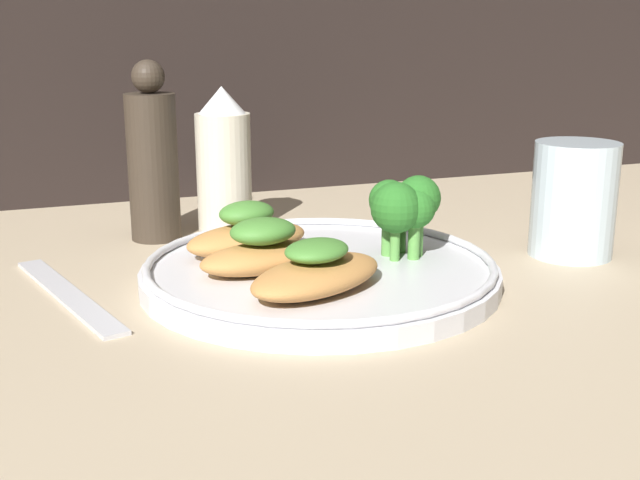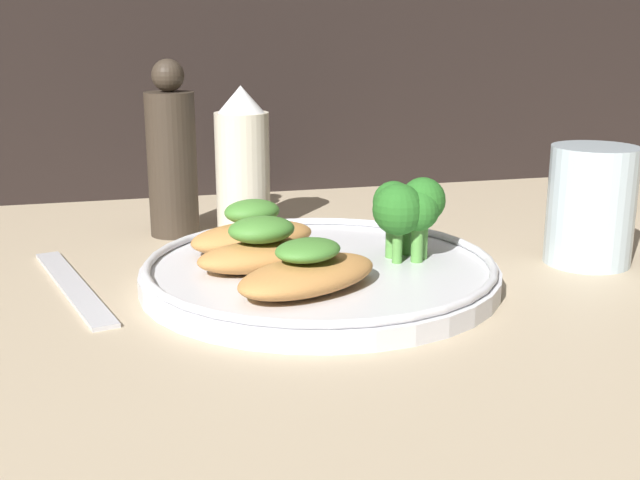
% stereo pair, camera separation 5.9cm
% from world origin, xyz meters
% --- Properties ---
extents(ground_plane, '(1.80, 1.80, 0.01)m').
position_xyz_m(ground_plane, '(0.00, 0.00, -0.01)').
color(ground_plane, tan).
extents(plate, '(0.26, 0.26, 0.02)m').
position_xyz_m(plate, '(0.00, 0.00, 0.01)').
color(plate, silver).
rests_on(plate, ground_plane).
extents(grilled_meat_front, '(0.12, 0.10, 0.04)m').
position_xyz_m(grilled_meat_front, '(-0.02, -0.05, 0.03)').
color(grilled_meat_front, '#BC7F42').
rests_on(grilled_meat_front, plate).
extents(grilled_meat_middle, '(0.10, 0.06, 0.04)m').
position_xyz_m(grilled_meat_middle, '(-0.04, 0.00, 0.03)').
color(grilled_meat_middle, '#BC7F42').
rests_on(grilled_meat_middle, plate).
extents(grilled_meat_back, '(0.11, 0.07, 0.04)m').
position_xyz_m(grilled_meat_back, '(-0.04, 0.05, 0.03)').
color(grilled_meat_back, '#BC7F42').
rests_on(grilled_meat_back, plate).
extents(broccoli_bunch, '(0.06, 0.05, 0.06)m').
position_xyz_m(broccoli_bunch, '(0.07, 0.00, 0.05)').
color(broccoli_bunch, '#569942').
rests_on(broccoli_bunch, plate).
extents(sauce_bottle, '(0.05, 0.05, 0.13)m').
position_xyz_m(sauce_bottle, '(-0.03, 0.17, 0.06)').
color(sauce_bottle, beige).
rests_on(sauce_bottle, ground_plane).
extents(pepper_grinder, '(0.04, 0.04, 0.16)m').
position_xyz_m(pepper_grinder, '(-0.09, 0.17, 0.07)').
color(pepper_grinder, '#382D23').
rests_on(pepper_grinder, ground_plane).
extents(drinking_glass, '(0.07, 0.07, 0.09)m').
position_xyz_m(drinking_glass, '(0.22, -0.00, 0.05)').
color(drinking_glass, silver).
rests_on(drinking_glass, ground_plane).
extents(fork, '(0.07, 0.19, 0.01)m').
position_xyz_m(fork, '(-0.18, 0.04, 0.00)').
color(fork, silver).
rests_on(fork, ground_plane).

